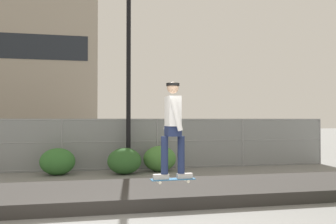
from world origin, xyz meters
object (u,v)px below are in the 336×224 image
street_lamp (129,37)px  shrub_left (58,162)px  shrub_right (160,159)px  skateboard (173,179)px  parked_car_mid (153,141)px  shrub_center (124,161)px  skater (173,124)px  parked_car_near (23,143)px

street_lamp → shrub_left: size_ratio=6.86×
shrub_right → shrub_left: bearing=-178.1°
skateboard → parked_car_mid: 9.77m
shrub_left → shrub_center: size_ratio=1.00×
skateboard → parked_car_mid: size_ratio=0.18×
shrub_center → shrub_right: 1.32m
shrub_center → skater: bearing=-86.0°
skateboard → street_lamp: size_ratio=0.10×
skateboard → parked_car_near: (-4.33, 9.68, 0.10)m
skateboard → shrub_right: shrub_right is taller
parked_car_near → shrub_right: 6.38m
street_lamp → parked_car_near: bearing=141.6°
parked_car_near → shrub_center: parked_car_near is taller
skater → shrub_left: size_ratio=1.53×
street_lamp → parked_car_near: size_ratio=1.72×
shrub_right → shrub_center: bearing=-163.0°
skateboard → shrub_center: (-0.39, 5.64, -0.30)m
parked_car_near → shrub_left: bearing=-64.7°
street_lamp → skateboard: bearing=-88.3°
skater → shrub_left: 6.57m
skateboard → skater: size_ratio=0.46×
parked_car_near → shrub_right: (5.21, -3.66, -0.39)m
skateboard → parked_car_mid: bearing=82.6°
shrub_left → shrub_center: shrub_left is taller
skater → parked_car_mid: (1.25, 9.69, -0.91)m
skateboard → shrub_center: size_ratio=0.71×
street_lamp → shrub_center: (-0.20, -0.75, -4.33)m
parked_car_mid → shrub_center: 4.39m
skater → parked_car_near: 10.64m
parked_car_near → parked_car_mid: bearing=0.1°
skater → street_lamp: 7.07m
street_lamp → shrub_left: street_lamp is taller
skater → shrub_right: size_ratio=1.51×
street_lamp → parked_car_mid: 5.33m
skateboard → parked_car_mid: parked_car_mid is taller
skateboard → shrub_left: 6.45m
street_lamp → shrub_left: (-2.37, -0.48, -4.33)m
parked_car_near → street_lamp: bearing=-38.4°
parked_car_near → shrub_left: 4.19m
parked_car_near → shrub_left: size_ratio=3.98×
skater → parked_car_near: size_ratio=0.39×
parked_car_near → shrub_right: bearing=-35.0°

